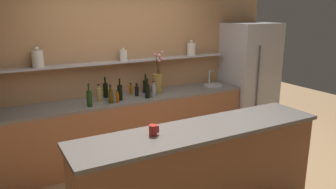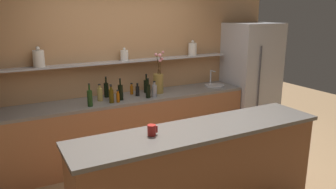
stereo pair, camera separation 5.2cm
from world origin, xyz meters
name	(u,v)px [view 2 (the right image)]	position (x,y,z in m)	size (l,w,h in m)	color
back_wall_unit	(123,67)	(0.00, 1.60, 1.30)	(5.20, 0.28, 2.60)	tan
back_counter_unit	(130,127)	(-0.06, 1.24, 0.46)	(3.63, 0.62, 0.92)	#99603D
island_counter	(200,175)	(0.00, -0.52, 0.51)	(2.63, 0.61, 1.02)	brown
refrigerator	(250,79)	(2.19, 1.20, 0.96)	(0.83, 0.73, 1.93)	#B7B7BC
flower_vase	(158,81)	(0.43, 1.26, 1.10)	(0.16, 0.15, 0.64)	olive
sink_fixture	(214,85)	(1.45, 1.25, 0.94)	(0.32, 0.32, 0.25)	#B7B7BC
bottle_wine_0	(146,86)	(0.28, 1.37, 1.02)	(0.08, 0.08, 0.28)	black
bottle_sauce_1	(137,91)	(0.08, 1.26, 1.00)	(0.06, 0.06, 0.19)	black
bottle_wine_2	(106,90)	(-0.34, 1.39, 1.03)	(0.07, 0.07, 0.30)	black
bottle_wine_3	(90,98)	(-0.67, 1.06, 1.03)	(0.07, 0.07, 0.30)	#193814
bottle_sauce_4	(118,97)	(-0.29, 1.06, 0.99)	(0.05, 0.05, 0.17)	#9E4C0A
bottle_wine_5	(121,92)	(-0.21, 1.16, 1.03)	(0.07, 0.07, 0.31)	black
bottle_sauce_6	(132,89)	(0.04, 1.38, 0.99)	(0.05, 0.05, 0.17)	#9E4C0A
bottle_spirit_7	(154,91)	(0.27, 1.08, 1.01)	(0.07, 0.07, 0.23)	gray
bottle_oil_8	(111,96)	(-0.38, 1.08, 1.02)	(0.06, 0.06, 0.24)	#47380A
bottle_spirit_9	(100,94)	(-0.48, 1.25, 1.02)	(0.07, 0.07, 0.24)	tan
bottle_oil_10	(111,94)	(-0.34, 1.21, 1.01)	(0.06, 0.06, 0.23)	olive
bottle_wine_11	(148,91)	(0.17, 1.08, 1.02)	(0.07, 0.07, 0.29)	black
coffee_mug	(152,130)	(-0.51, -0.47, 1.07)	(0.10, 0.08, 0.10)	maroon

